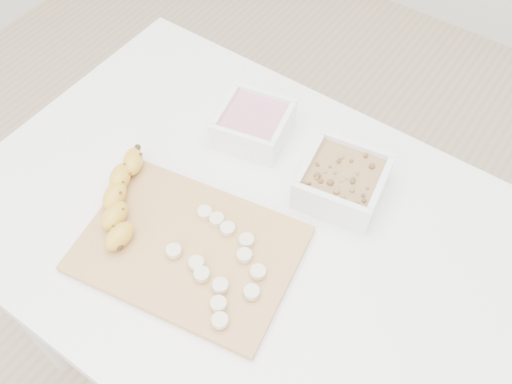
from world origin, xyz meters
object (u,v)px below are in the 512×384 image
Objects in this scene: bowl_yogurt at (254,123)px; bowl_granola at (343,181)px; banana at (122,199)px; table at (247,251)px; cutting_board at (189,249)px.

bowl_granola is at bearing -6.43° from bowl_yogurt.
bowl_yogurt is 0.29m from banana.
table is 2.82× the size of cutting_board.
cutting_board is at bearing -77.11° from bowl_yogurt.
bowl_yogurt reaches higher than table.
bowl_yogurt is at bearing 50.51° from banana.
banana is (-0.29, -0.25, -0.00)m from bowl_granola.
cutting_board is at bearing -114.59° from table.
bowl_yogurt is (-0.11, 0.18, 0.13)m from table.
bowl_granola is at bearing 56.96° from table.
table is 6.06× the size of bowl_granola.
bowl_granola reaches higher than banana.
bowl_yogurt is 0.94× the size of bowl_granola.
cutting_board reaches higher than table.
table is 6.43× the size of bowl_yogurt.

